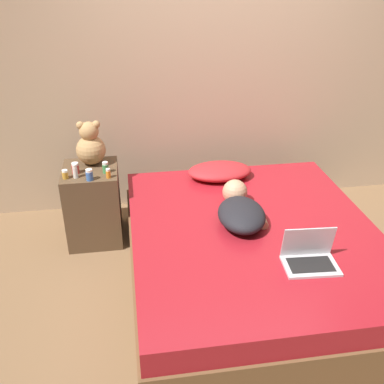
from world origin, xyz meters
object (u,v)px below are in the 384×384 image
(bottle_red, at_px, (75,168))
(bottle_orange, at_px, (108,173))
(laptop, at_px, (310,257))
(bottle_blue, at_px, (89,175))
(bottle_green, at_px, (105,167))
(bottle_amber, at_px, (65,174))
(person_lying, at_px, (240,210))
(teddy_bear, at_px, (90,145))
(bottle_white, at_px, (75,171))
(pillow, at_px, (220,171))

(bottle_red, distance_m, bottle_orange, 0.28)
(laptop, height_order, bottle_blue, bottle_blue)
(bottle_green, bearing_deg, bottle_amber, -169.18)
(bottle_green, bearing_deg, laptop, -42.16)
(person_lying, relative_size, bottle_green, 7.29)
(bottle_amber, bearing_deg, teddy_bear, 52.70)
(laptop, xyz_separation_m, bottle_amber, (-1.52, 1.05, 0.17))
(laptop, relative_size, bottle_green, 3.85)
(laptop, bearing_deg, bottle_green, 141.76)
(laptop, distance_m, teddy_bear, 1.89)
(bottle_blue, distance_m, bottle_white, 0.12)
(bottle_red, xyz_separation_m, bottle_green, (0.23, -0.03, 0.00))
(bottle_blue, bearing_deg, bottle_red, 129.17)
(bottle_red, relative_size, bottle_orange, 1.16)
(pillow, relative_size, bottle_orange, 7.25)
(bottle_amber, bearing_deg, bottle_red, 49.55)
(bottle_blue, bearing_deg, laptop, -36.63)
(teddy_bear, distance_m, bottle_blue, 0.32)
(laptop, relative_size, bottle_blue, 3.91)
(person_lying, relative_size, laptop, 1.89)
(bottle_green, xyz_separation_m, bottle_amber, (-0.30, -0.06, -0.01))
(bottle_blue, height_order, bottle_orange, bottle_blue)
(person_lying, bearing_deg, laptop, -58.00)
(teddy_bear, relative_size, bottle_amber, 5.16)
(bottle_red, distance_m, bottle_white, 0.08)
(teddy_bear, bearing_deg, bottle_amber, -127.30)
(laptop, height_order, bottle_amber, bottle_amber)
(bottle_red, height_order, bottle_white, bottle_white)
(pillow, xyz_separation_m, bottle_orange, (-0.91, -0.24, 0.16))
(pillow, distance_m, bottle_blue, 1.09)
(bottle_amber, bearing_deg, bottle_green, 10.82)
(bottle_blue, distance_m, bottle_green, 0.16)
(pillow, height_order, teddy_bear, teddy_bear)
(teddy_bear, height_order, bottle_orange, teddy_bear)
(bottle_red, bearing_deg, bottle_blue, -50.83)
(person_lying, height_order, bottle_white, bottle_white)
(bottle_orange, bearing_deg, person_lying, -26.02)
(bottle_red, xyz_separation_m, bottle_orange, (0.25, -0.12, -0.01))
(person_lying, relative_size, bottle_amber, 9.31)
(bottle_green, height_order, bottle_amber, bottle_green)
(bottle_green, relative_size, bottle_amber, 1.28)
(bottle_red, xyz_separation_m, bottle_white, (0.01, -0.08, 0.01))
(bottle_white, bearing_deg, bottle_orange, -9.21)
(bottle_orange, bearing_deg, bottle_blue, -172.76)
(pillow, relative_size, bottle_green, 6.06)
(bottle_white, xyz_separation_m, bottle_orange, (0.24, -0.04, -0.02))
(person_lying, relative_size, bottle_orange, 8.71)
(bottle_red, bearing_deg, bottle_amber, -130.45)
(bottle_white, bearing_deg, teddy_bear, 65.27)
(bottle_red, relative_size, bottle_green, 0.97)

